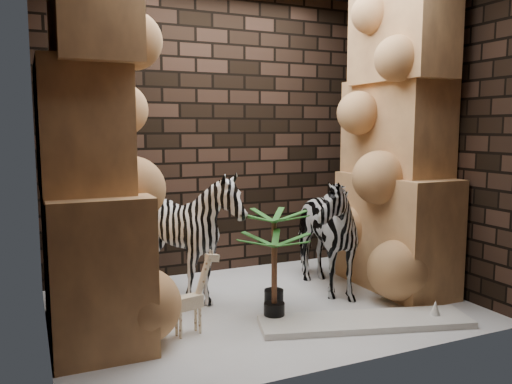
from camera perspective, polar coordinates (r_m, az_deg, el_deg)
name	(u,v)px	position (r m, az deg, el deg)	size (l,w,h in m)	color
floor	(262,306)	(4.63, 0.72, -12.52)	(3.50, 3.50, 0.00)	white
wall_back	(213,133)	(5.52, -4.75, 6.50)	(3.50, 3.50, 0.00)	black
wall_front	(347,137)	(3.27, 10.06, 6.00)	(3.50, 3.50, 0.00)	black
wall_left	(37,136)	(3.96, -23.01, 5.72)	(3.00, 3.00, 0.00)	black
wall_right	(425,134)	(5.34, 18.15, 6.15)	(3.00, 3.00, 0.00)	black
rock_pillar_left	(89,136)	(3.98, -17.95, 5.95)	(0.68, 1.30, 3.00)	#E1A765
rock_pillar_right	(398,134)	(5.13, 15.40, 6.23)	(0.58, 1.25, 3.00)	#E1A765
zebra_right	(318,223)	(4.95, 6.83, -3.38)	(0.60, 1.11, 1.32)	white
zebra_left	(189,243)	(4.63, -7.43, -5.59)	(0.97, 1.20, 1.09)	white
giraffe_toy	(188,293)	(3.98, -7.54, -11.05)	(0.33, 0.11, 0.64)	#FFE8C0
palm_front	(274,259)	(4.51, 2.00, -7.37)	(0.36, 0.36, 0.86)	#195A14
palm_back	(274,277)	(4.20, 2.04, -9.42)	(0.36, 0.36, 0.72)	#195A14
surfboard	(365,321)	(4.32, 11.98, -13.83)	(1.68, 0.41, 0.05)	white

